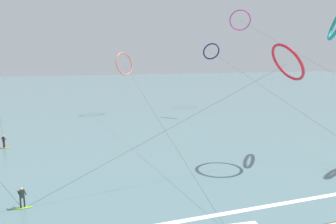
# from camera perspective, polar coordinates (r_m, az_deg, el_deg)

# --- Properties ---
(sea_water) EXTENTS (400.00, 200.00, 0.08)m
(sea_water) POSITION_cam_1_polar(r_m,az_deg,el_deg) (116.74, -13.27, 3.96)
(sea_water) COLOR slate
(sea_water) RESTS_ON ground
(surfer_lime) EXTENTS (1.40, 0.69, 1.70)m
(surfer_lime) POSITION_cam_1_polar(r_m,az_deg,el_deg) (27.45, -25.20, -14.28)
(surfer_lime) COLOR #8CC62D
(surfer_lime) RESTS_ON ground
(surfer_amber) EXTENTS (1.40, 0.64, 1.70)m
(surfer_amber) POSITION_cam_1_polar(r_m,az_deg,el_deg) (45.60, -27.92, -4.98)
(surfer_amber) COLOR orange
(surfer_amber) RESTS_ON ground
(kite_crimson) EXTENTS (27.42, 4.78, 13.18)m
(kite_crimson) POSITION_cam_1_polar(r_m,az_deg,el_deg) (35.08, 21.06, 8.51)
(kite_crimson) COLOR red
(kite_crimson) RESTS_ON ground
(kite_navy) EXTENTS (3.36, 40.93, 14.53)m
(kite_navy) POSITION_cam_1_polar(r_m,az_deg,el_deg) (61.84, 8.00, 10.95)
(kite_navy) COLOR navy
(kite_navy) RESTS_ON ground
(kite_magenta) EXTENTS (5.27, 52.83, 22.71)m
(kite_magenta) POSITION_cam_1_polar(r_m,az_deg,el_deg) (77.87, 13.15, 16.07)
(kite_magenta) COLOR #CC288E
(kite_magenta) RESTS_ON ground
(kite_coral) EXTENTS (4.56, 49.44, 12.80)m
(kite_coral) POSITION_cam_1_polar(r_m,az_deg,el_deg) (64.94, -8.03, 8.72)
(kite_coral) COLOR #EA7260
(kite_coral) RESTS_ON ground
(wave_crest_far) EXTENTS (18.14, 0.54, 0.12)m
(wave_crest_far) POSITION_cam_1_polar(r_m,az_deg,el_deg) (26.37, 16.61, -16.56)
(wave_crest_far) COLOR white
(wave_crest_far) RESTS_ON ground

